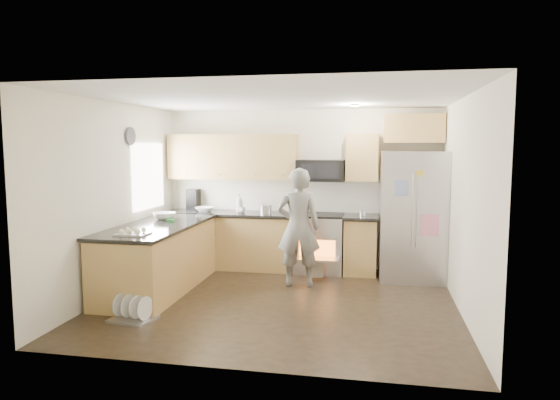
% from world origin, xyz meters
% --- Properties ---
extents(ground, '(4.50, 4.50, 0.00)m').
position_xyz_m(ground, '(0.00, 0.00, 0.00)').
color(ground, black).
rests_on(ground, ground).
extents(room_shell, '(4.54, 4.04, 2.62)m').
position_xyz_m(room_shell, '(-0.04, 0.02, 1.67)').
color(room_shell, white).
rests_on(room_shell, ground).
extents(back_cabinet_run, '(4.45, 0.64, 2.50)m').
position_xyz_m(back_cabinet_run, '(-0.59, 1.75, 0.96)').
color(back_cabinet_run, tan).
rests_on(back_cabinet_run, ground).
extents(peninsula, '(0.96, 2.36, 1.03)m').
position_xyz_m(peninsula, '(-1.75, 0.25, 0.46)').
color(peninsula, tan).
rests_on(peninsula, ground).
extents(stove_range, '(0.76, 0.97, 1.79)m').
position_xyz_m(stove_range, '(0.35, 1.69, 0.68)').
color(stove_range, '#B7B7BC').
rests_on(stove_range, ground).
extents(refrigerator, '(0.96, 0.77, 1.93)m').
position_xyz_m(refrigerator, '(1.77, 1.45, 0.97)').
color(refrigerator, '#B7B7BC').
rests_on(refrigerator, ground).
extents(person, '(0.67, 0.48, 1.70)m').
position_xyz_m(person, '(0.14, 0.82, 0.85)').
color(person, gray).
rests_on(person, ground).
extents(dish_rack, '(0.55, 0.48, 0.30)m').
position_xyz_m(dish_rack, '(-1.52, -0.98, 0.08)').
color(dish_rack, '#B7B7BC').
rests_on(dish_rack, ground).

